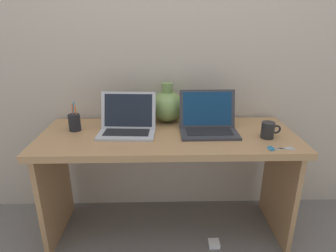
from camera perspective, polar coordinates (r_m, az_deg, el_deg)
ground_plane at (r=2.12m, az=0.00°, el=-19.86°), size 6.00×6.00×0.00m
back_wall at (r=1.96m, az=-0.24°, el=15.47°), size 4.40×0.04×2.40m
desk at (r=1.80m, az=0.00°, el=-5.92°), size 1.55×0.59×0.72m
laptop_left at (r=1.77m, az=-8.06°, el=0.78°), size 0.35×0.26×0.24m
laptop_right at (r=1.78m, az=8.00°, el=1.01°), size 0.35×0.25×0.24m
green_vase at (r=1.93m, az=-0.16°, el=4.07°), size 0.23×0.23×0.26m
coffee_mug at (r=1.76m, az=19.38°, el=-0.77°), size 0.12×0.08×0.10m
pen_cup at (r=1.87m, az=-18.18°, el=0.74°), size 0.07×0.07×0.18m
scissors at (r=1.64m, az=20.81°, el=-4.21°), size 0.15×0.06×0.01m
power_brick at (r=2.01m, az=9.17°, el=-22.17°), size 0.07×0.07×0.03m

